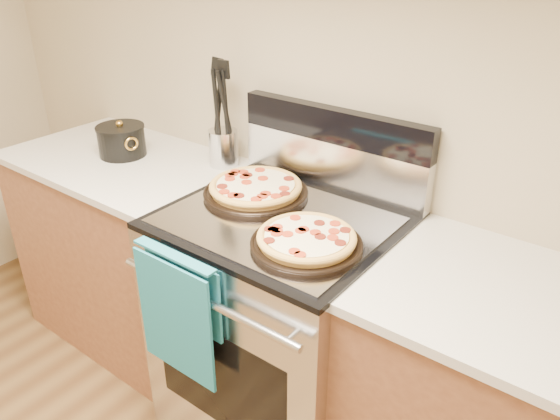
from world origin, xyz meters
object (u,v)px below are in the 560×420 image
Objects in this scene: pepperoni_pizza_back at (256,189)px; pepperoni_pizza_front at (307,240)px; range_body at (281,328)px; saucepan at (122,142)px; utensil_crock at (223,148)px.

pepperoni_pizza_front is at bearing -27.53° from pepperoni_pizza_back.
range_body is 2.43× the size of pepperoni_pizza_back.
utensil_crock is at bearing 23.71° from saucepan.
range_body is 6.04× the size of utensil_crock.
range_body is 1.04m from saucepan.
saucepan is (-0.73, -0.01, 0.02)m from pepperoni_pizza_back.
range_body is at bearing 148.12° from pepperoni_pizza_front.
pepperoni_pizza_front is at bearing -31.88° from range_body.
pepperoni_pizza_back reaches higher than pepperoni_pizza_front.
saucepan is (-1.08, 0.17, 0.02)m from pepperoni_pizza_front.
saucepan is (-0.90, 0.06, 0.52)m from range_body.
saucepan is at bearing -156.29° from utensil_crock.
pepperoni_pizza_front is (0.35, -0.18, -0.00)m from pepperoni_pizza_back.
pepperoni_pizza_back is 1.10× the size of pepperoni_pizza_front.
saucepan is at bearing 171.16° from pepperoni_pizza_front.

